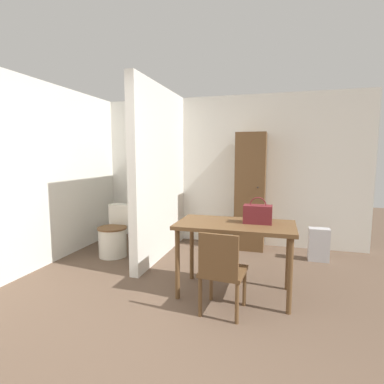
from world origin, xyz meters
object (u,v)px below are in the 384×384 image
(dining_table, at_px, (235,232))
(space_heater, at_px, (319,244))
(wooden_cabinet, at_px, (250,192))
(handbag, at_px, (258,214))
(wooden_chair, at_px, (222,269))
(toilet, at_px, (114,236))

(dining_table, xyz_separation_m, space_heater, (1.02, 1.38, -0.46))
(dining_table, bearing_deg, wooden_cabinet, 89.79)
(handbag, bearing_deg, wooden_chair, -119.04)
(wooden_chair, height_order, handbag, handbag)
(dining_table, bearing_deg, wooden_chair, -97.46)
(handbag, xyz_separation_m, wooden_cabinet, (-0.22, 1.65, 0.04))
(handbag, bearing_deg, wooden_cabinet, 97.66)
(wooden_cabinet, relative_size, space_heater, 3.92)
(wooden_cabinet, bearing_deg, handbag, -82.34)
(dining_table, relative_size, handbag, 4.20)
(handbag, height_order, space_heater, handbag)
(wooden_chair, bearing_deg, dining_table, 87.34)
(wooden_chair, bearing_deg, handbag, 65.76)
(wooden_chair, height_order, toilet, wooden_chair)
(toilet, relative_size, space_heater, 1.58)
(space_heater, bearing_deg, wooden_cabinet, 161.84)
(toilet, height_order, space_heater, toilet)
(wooden_chair, relative_size, space_heater, 1.72)
(toilet, height_order, wooden_cabinet, wooden_cabinet)
(toilet, bearing_deg, dining_table, -22.41)
(toilet, xyz_separation_m, handbag, (2.17, -0.74, 0.60))
(dining_table, relative_size, wooden_cabinet, 0.67)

